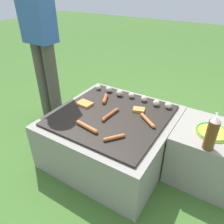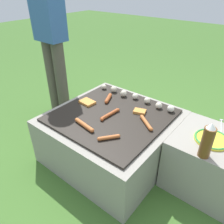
% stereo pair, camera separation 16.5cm
% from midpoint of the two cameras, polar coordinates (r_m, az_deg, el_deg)
% --- Properties ---
extents(ground_plane, '(14.00, 14.00, 0.00)m').
position_cam_midpoint_polar(ground_plane, '(1.91, 2.52, -11.03)').
color(ground_plane, '#3D6628').
extents(grill, '(0.90, 0.90, 0.41)m').
position_cam_midpoint_polar(grill, '(1.78, 2.67, -6.26)').
color(grill, gray).
rests_on(grill, ground_plane).
extents(side_ledge, '(0.47, 0.47, 0.41)m').
position_cam_midpoint_polar(side_ledge, '(1.72, 25.90, -11.67)').
color(side_ledge, gray).
rests_on(side_ledge, ground_plane).
extents(person_standing, '(0.28, 0.22, 1.64)m').
position_cam_midpoint_polar(person_standing, '(2.16, -13.89, 21.35)').
color(person_standing, '#4C473D').
rests_on(person_standing, ground_plane).
extents(sausage_back_right, '(0.04, 0.21, 0.03)m').
position_cam_midpoint_polar(sausage_back_right, '(1.63, 2.38, -0.73)').
color(sausage_back_right, '#A34C23').
rests_on(sausage_back_right, grill).
extents(sausage_front_left, '(0.08, 0.15, 0.03)m').
position_cam_midpoint_polar(sausage_front_left, '(1.85, 1.58, 3.53)').
color(sausage_front_left, '#A34C23').
rests_on(sausage_front_left, grill).
extents(sausage_mid_right, '(0.16, 0.13, 0.03)m').
position_cam_midpoint_polar(sausage_mid_right, '(1.57, 11.89, -2.84)').
color(sausage_mid_right, '#B7602D').
rests_on(sausage_mid_right, grill).
extents(sausage_front_right, '(0.10, 0.13, 0.03)m').
position_cam_midpoint_polar(sausage_front_right, '(1.41, 2.52, -6.78)').
color(sausage_front_right, '#B7602D').
rests_on(sausage_front_right, grill).
extents(sausage_front_center, '(0.20, 0.06, 0.03)m').
position_cam_midpoint_polar(sausage_front_center, '(1.52, -4.20, -3.50)').
color(sausage_front_center, '#B7602D').
rests_on(sausage_front_center, grill).
extents(bread_slice_left, '(0.13, 0.10, 0.02)m').
position_cam_midpoint_polar(bread_slice_left, '(1.81, -3.89, 2.51)').
color(bread_slice_left, '#D18438').
rests_on(bread_slice_left, grill).
extents(bread_slice_right, '(0.11, 0.09, 0.02)m').
position_cam_midpoint_polar(bread_slice_right, '(1.70, 10.02, 0.07)').
color(bread_slice_right, '#D18438').
rests_on(bread_slice_right, grill).
extents(mushroom_row, '(0.72, 0.08, 0.06)m').
position_cam_midpoint_polar(mushroom_row, '(1.87, 8.69, 3.84)').
color(mushroom_row, beige).
rests_on(mushroom_row, grill).
extents(plate_colorful, '(0.22, 0.22, 0.02)m').
position_cam_midpoint_polar(plate_colorful, '(1.57, 27.46, -6.42)').
color(plate_colorful, yellow).
rests_on(plate_colorful, side_ledge).
extents(condiment_bottle, '(0.07, 0.07, 0.23)m').
position_cam_midpoint_polar(condiment_bottle, '(1.37, 26.87, -6.89)').
color(condiment_bottle, brown).
rests_on(condiment_bottle, side_ledge).
extents(fork_utensil, '(0.07, 0.19, 0.01)m').
position_cam_midpoint_polar(fork_utensil, '(1.75, 29.13, -3.26)').
color(fork_utensil, silver).
rests_on(fork_utensil, side_ledge).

